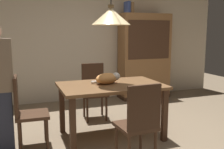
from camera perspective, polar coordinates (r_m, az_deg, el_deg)
The scene contains 11 objects.
ground at distance 3.45m, azimuth 4.81°, elevation -15.71°, with size 10.00×10.00×0.00m, color #847056.
back_wall at distance 5.64m, azimuth -6.49°, elevation 9.16°, with size 6.40×0.10×2.90m, color beige.
dining_table at distance 3.59m, azimuth -0.21°, elevation -3.73°, with size 1.40×0.90×0.75m.
chair_far_back at distance 4.43m, azimuth -3.99°, elevation -3.05°, with size 0.43×0.43×0.93m.
chair_left_side at distance 3.42m, azimuth -18.43°, elevation -7.24°, with size 0.41×0.41×0.93m.
chair_near_front at distance 2.85m, azimuth 5.97°, elevation -10.15°, with size 0.42×0.42×0.93m.
cat_sleeping at distance 3.59m, azimuth -0.94°, elevation -0.83°, with size 0.40×0.31×0.16m.
pendant_lamp at distance 3.50m, azimuth -0.22°, elevation 12.66°, with size 0.52×0.52×1.30m.
hutch_bookcase at distance 5.82m, azimuth 7.07°, elevation 3.62°, with size 1.12×0.45×1.85m.
book_blue_wide at distance 5.63m, azimuth 3.33°, elevation 14.50°, with size 0.06×0.24×0.24m, color #384C93.
book_brown_thick at distance 5.66m, azimuth 4.05°, elevation 14.36°, with size 0.06×0.24×0.22m, color brown.
Camera 1 is at (-1.33, -2.83, 1.46)m, focal length 41.70 mm.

